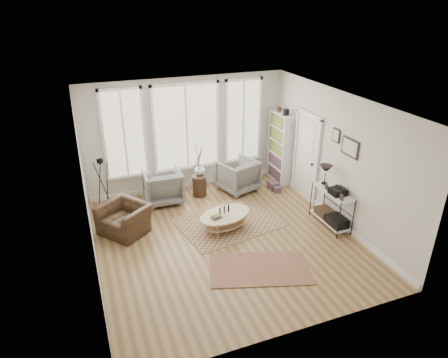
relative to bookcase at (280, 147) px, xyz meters
name	(u,v)px	position (x,y,z in m)	size (l,w,h in m)	color
room	(226,177)	(-2.42, -2.20, 0.47)	(5.50, 5.54, 2.90)	#96754B
bay_window	(187,129)	(-2.44, 0.49, 0.65)	(4.14, 0.12, 2.24)	tan
door	(306,155)	(0.13, -1.08, 0.17)	(0.09, 1.06, 2.22)	white
bookcase	(280,147)	(0.00, 0.00, 0.00)	(0.31, 0.85, 2.06)	white
low_shelf	(331,204)	(-0.06, -2.52, -0.44)	(0.38, 1.08, 1.30)	white
wall_art	(346,144)	(0.14, -2.49, 0.92)	(0.04, 0.88, 0.44)	black
rug_main	(228,222)	(-2.15, -1.63, -0.95)	(2.15, 1.62, 0.01)	brown
rug_runner	(260,268)	(-2.20, -3.41, -0.94)	(1.86, 1.03, 0.01)	maroon
coffee_table	(225,217)	(-2.31, -1.87, -0.66)	(1.37, 1.07, 0.55)	tan
armchair_left	(163,186)	(-3.26, -0.10, -0.54)	(0.89, 0.91, 0.83)	slate
armchair_right	(238,175)	(-1.30, -0.16, -0.54)	(0.89, 0.92, 0.84)	slate
side_table	(199,170)	(-2.32, -0.11, -0.24)	(0.35, 0.35, 1.49)	#3B2618
vase	(200,169)	(-2.27, 0.00, -0.28)	(0.27, 0.27, 0.28)	silver
accent_chair	(124,219)	(-4.35, -1.18, -0.63)	(0.86, 0.99, 0.64)	#3B2618
tripod_camera	(103,187)	(-4.64, -0.01, -0.36)	(0.46, 0.46, 1.30)	black
book_stack_near	(273,185)	(-0.39, -0.45, -0.86)	(0.24, 0.31, 0.20)	maroon
book_stack_far	(277,189)	(-0.39, -0.64, -0.88)	(0.18, 0.23, 0.15)	maroon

